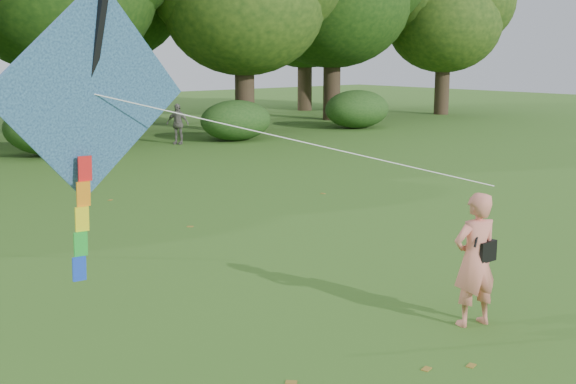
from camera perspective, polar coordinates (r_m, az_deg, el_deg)
ground at (r=9.15m, az=9.53°, el=-10.92°), size 100.00×100.00×0.00m
man_kite_flyer at (r=9.30m, az=14.55°, el=-5.19°), size 0.71×0.57×1.70m
bystander_right at (r=27.41m, az=-8.72°, el=5.34°), size 0.80×0.95×1.52m
crossbody_bag at (r=9.35m, az=15.15°, el=-4.43°), size 0.43×0.20×0.69m
flying_kite at (r=7.58m, az=-15.22°, el=7.14°), size 5.54×2.13×3.04m
fallen_leaves at (r=11.11m, az=-7.54°, el=-6.85°), size 10.58×13.44×0.01m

